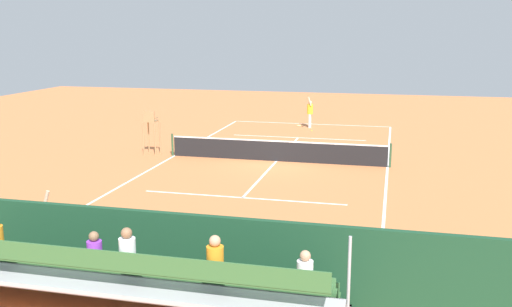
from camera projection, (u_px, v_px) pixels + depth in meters
name	position (u px, v px, depth m)	size (l,w,h in m)	color
ground_plane	(276.00, 161.00, 26.29)	(60.00, 60.00, 0.00)	#D17542
court_line_markings	(277.00, 161.00, 26.32)	(10.10, 22.20, 0.01)	white
tennis_net	(277.00, 151.00, 26.18)	(10.30, 0.10, 1.07)	black
backdrop_wall	(151.00, 254.00, 12.78)	(18.00, 0.16, 2.00)	#194228
bleacher_stand	(126.00, 282.00, 11.45)	(9.06, 2.40, 2.48)	#B2B2B7
umpire_chair	(151.00, 128.00, 27.49)	(0.67, 0.67, 2.14)	#A88456
courtside_bench	(298.00, 273.00, 12.82)	(1.80, 0.40, 0.93)	#9E754C
equipment_bag	(229.00, 284.00, 13.14)	(0.90, 0.36, 0.36)	#334C8C
tennis_player	(310.00, 111.00, 35.19)	(0.36, 0.53, 1.93)	white
tennis_racket	(299.00, 126.00, 36.04)	(0.55, 0.48, 0.03)	black
tennis_ball_near	(312.00, 131.00, 34.11)	(0.07, 0.07, 0.07)	#CCDB33
line_judge	(44.00, 227.00, 14.43)	(0.43, 0.55, 1.93)	#232328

